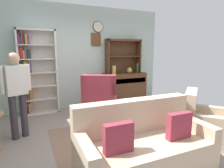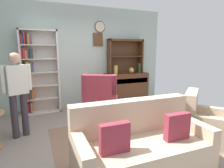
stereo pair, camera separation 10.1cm
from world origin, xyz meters
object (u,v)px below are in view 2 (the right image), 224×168
sideboard (126,87)px  couch_floral (140,147)px  wingback_chair (101,101)px  book_stack (118,114)px  person_reading (17,89)px  coffee_table (119,119)px  vase_round (131,70)px  bookshelf (37,72)px  bottle_wine (139,68)px  vase_tall (116,70)px  sideboard_hutch (125,52)px  armchair_floral (205,125)px

sideboard → couch_floral: size_ratio=0.71×
wingback_chair → book_stack: bearing=-93.9°
person_reading → coffee_table: bearing=-23.8°
vase_round → bookshelf: bearing=176.7°
vase_round → couch_floral: size_ratio=0.09×
bookshelf → person_reading: size_ratio=1.35×
bottle_wine → person_reading: (-3.25, -1.16, -0.16)m
vase_tall → vase_round: (0.52, 0.01, -0.04)m
sideboard → person_reading: bearing=-156.4°
sideboard → sideboard_hutch: 1.06m
vase_tall → armchair_floral: bearing=-78.0°
vase_tall → bottle_wine: size_ratio=0.85×
vase_round → armchair_floral: vase_round is taller
sideboard → person_reading: (-2.86, -1.25, 0.40)m
vase_tall → vase_round: vase_tall is taller
bookshelf → vase_tall: bearing=-4.5°
sideboard_hutch → couch_floral: bearing=-113.1°
sideboard → bottle_wine: bearing=-12.9°
vase_tall → vase_round: 0.52m
vase_round → person_reading: 3.22m
bookshelf → bottle_wine: bearing=-3.5°
bookshelf → vase_tall: bookshelf is taller
bookshelf → vase_round: (2.62, -0.15, -0.06)m
couch_floral → coffee_table: size_ratio=2.27×
vase_round → bottle_wine: (0.26, -0.02, 0.06)m
bookshelf → wingback_chair: bookshelf is taller
bottle_wine → couch_floral: bearing=-120.6°
bookshelf → coffee_table: bearing=-57.8°
coffee_table → book_stack: bearing=-171.8°
armchair_floral → person_reading: (-3.03, 1.47, 0.62)m
sideboard → couch_floral: sideboard is taller
book_stack → vase_round: bearing=55.4°
bottle_wine → armchair_floral: 2.75m
sideboard_hutch → coffee_table: (-1.18, -2.10, -1.21)m
couch_floral → wingback_chair: (0.19, 2.13, 0.07)m
sideboard → wingback_chair: 1.40m
sideboard → book_stack: size_ratio=6.15×
sideboard_hutch → bottle_wine: size_ratio=3.80×
sideboard_hutch → vase_round: 0.60m
bottle_wine → armchair_floral: (-0.22, -2.63, -0.78)m
sideboard → coffee_table: 2.32m
bookshelf → couch_floral: bearing=-68.7°
book_stack → bottle_wine: bearing=50.1°
wingback_chair → couch_floral: bearing=-95.0°
sideboard → couch_floral: (-1.31, -2.95, -0.20)m
person_reading → wingback_chair: bearing=13.8°
couch_floral → sideboard_hutch: bearing=66.9°
person_reading → book_stack: bearing=-24.1°
bottle_wine → wingback_chair: size_ratio=0.27×
sideboard → person_reading: size_ratio=0.83×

